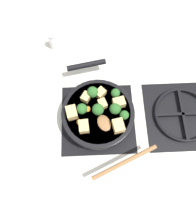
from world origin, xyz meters
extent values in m
plane|color=silver|center=(0.00, 0.00, 0.00)|extent=(2.40, 2.40, 0.00)
cube|color=black|center=(0.00, 0.00, 0.00)|extent=(0.31, 0.31, 0.01)
torus|color=black|center=(0.00, 0.00, 0.02)|extent=(0.24, 0.24, 0.01)
cube|color=black|center=(0.00, 0.00, 0.02)|extent=(0.01, 0.23, 0.01)
cube|color=black|center=(0.00, 0.00, 0.02)|extent=(0.23, 0.01, 0.01)
cube|color=black|center=(0.00, 0.36, 0.00)|extent=(0.31, 0.31, 0.01)
torus|color=black|center=(0.00, 0.36, 0.02)|extent=(0.24, 0.24, 0.01)
cube|color=black|center=(0.00, 0.36, 0.02)|extent=(0.01, 0.23, 0.01)
cube|color=black|center=(0.00, 0.36, 0.02)|extent=(0.23, 0.01, 0.01)
cylinder|color=black|center=(0.00, 0.00, 0.06)|extent=(0.28, 0.28, 0.06)
cylinder|color=brown|center=(0.00, 0.00, 0.06)|extent=(0.26, 0.26, 0.05)
torus|color=black|center=(0.00, 0.00, 0.08)|extent=(0.29, 0.29, 0.01)
cylinder|color=black|center=(-0.22, -0.04, 0.08)|extent=(0.05, 0.17, 0.02)
ellipsoid|color=olive|center=(0.05, 0.02, 0.09)|extent=(0.08, 0.07, 0.01)
cylinder|color=olive|center=(0.20, 0.09, 0.10)|extent=(0.12, 0.24, 0.02)
cube|color=#DBB770|center=(-0.03, 0.02, 0.10)|extent=(0.04, 0.04, 0.03)
cube|color=#DBB770|center=(-0.06, -0.04, 0.10)|extent=(0.05, 0.05, 0.03)
cube|color=#DBB770|center=(0.01, -0.10, 0.11)|extent=(0.06, 0.05, 0.04)
cube|color=#DBB770|center=(-0.03, 0.08, 0.11)|extent=(0.04, 0.05, 0.04)
cube|color=#DBB770|center=(0.07, 0.07, 0.11)|extent=(0.06, 0.05, 0.04)
cube|color=#DBB770|center=(-0.07, 0.01, 0.10)|extent=(0.05, 0.05, 0.03)
cube|color=#DBB770|center=(0.06, -0.06, 0.11)|extent=(0.05, 0.04, 0.04)
cylinder|color=#709956|center=(0.00, 0.00, 0.09)|extent=(0.01, 0.01, 0.01)
sphere|color=#2D6628|center=(0.00, 0.00, 0.12)|extent=(0.05, 0.05, 0.05)
cylinder|color=#709956|center=(0.00, 0.07, 0.09)|extent=(0.01, 0.01, 0.01)
sphere|color=#2D6628|center=(0.00, 0.07, 0.12)|extent=(0.04, 0.04, 0.04)
cylinder|color=#709956|center=(0.03, 0.10, 0.09)|extent=(0.01, 0.01, 0.01)
sphere|color=#2D6628|center=(0.03, 0.10, 0.11)|extent=(0.04, 0.04, 0.04)
cylinder|color=#709956|center=(-0.07, -0.02, 0.09)|extent=(0.01, 0.01, 0.01)
sphere|color=#2D6628|center=(-0.07, -0.02, 0.12)|extent=(0.04, 0.04, 0.04)
cylinder|color=#709956|center=(-0.01, -0.06, 0.09)|extent=(0.01, 0.01, 0.01)
sphere|color=#2D6628|center=(-0.01, -0.06, 0.11)|extent=(0.04, 0.04, 0.04)
cylinder|color=#709956|center=(-0.07, 0.07, 0.09)|extent=(0.01, 0.01, 0.01)
sphere|color=#2D6628|center=(-0.07, 0.07, 0.11)|extent=(0.04, 0.04, 0.04)
cylinder|color=orange|center=(0.04, -0.07, 0.09)|extent=(0.02, 0.02, 0.01)
cylinder|color=orange|center=(-0.01, -0.04, 0.09)|extent=(0.02, 0.02, 0.01)
cylinder|color=white|center=(-0.38, -0.20, 0.04)|extent=(0.04, 0.04, 0.07)
cylinder|color=#B7B7BC|center=(-0.38, -0.20, 0.08)|extent=(0.03, 0.03, 0.01)
camera|label=1|loc=(0.29, -0.01, 0.89)|focal=35.00mm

